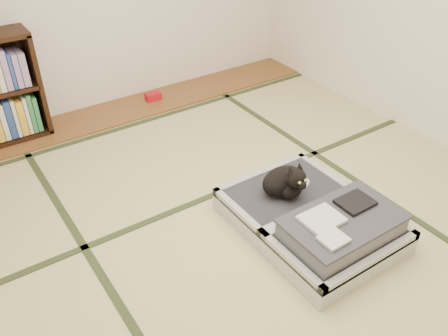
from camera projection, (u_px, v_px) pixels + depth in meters
floor at (247, 224)px, 3.24m from camera, size 4.50×4.50×0.00m
wood_strip at (125, 110)px, 4.60m from camera, size 4.00×0.50×0.02m
red_item at (153, 96)px, 4.74m from camera, size 0.15×0.10×0.07m
room_shell at (254, 7)px, 2.41m from camera, size 4.50×4.50×4.50m
tatami_borders at (208, 188)px, 3.57m from camera, size 4.00×4.50×0.01m
suitcase at (315, 221)px, 3.09m from camera, size 0.82×1.09×0.32m
cat at (286, 181)px, 3.20m from camera, size 0.36×0.37×0.29m
cable_coil at (302, 182)px, 3.35m from camera, size 0.11×0.11×0.03m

